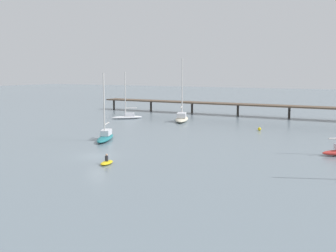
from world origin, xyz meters
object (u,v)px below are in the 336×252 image
at_px(sailboat_cream, 182,117).
at_px(dinghy_yellow, 107,162).
at_px(pier, 299,103).
at_px(sailboat_white, 127,116).
at_px(sailboat_teal, 105,136).
at_px(mooring_buoy_inner, 259,129).

relative_size(sailboat_cream, dinghy_yellow, 5.20).
bearing_deg(pier, sailboat_white, -152.35).
distance_m(sailboat_teal, mooring_buoy_inner, 26.01).
relative_size(sailboat_teal, mooring_buoy_inner, 16.91).
relative_size(sailboat_teal, dinghy_yellow, 4.06).
distance_m(pier, sailboat_cream, 24.63).
bearing_deg(sailboat_teal, sailboat_cream, 90.97).
xyz_separation_m(sailboat_teal, sailboat_cream, (-0.43, 25.21, 0.10)).
height_order(pier, sailboat_white, sailboat_white).
bearing_deg(mooring_buoy_inner, sailboat_cream, 162.94).
bearing_deg(dinghy_yellow, sailboat_cream, 104.81).
distance_m(sailboat_white, dinghy_yellow, 42.33).
bearing_deg(pier, mooring_buoy_inner, -96.29).
xyz_separation_m(sailboat_teal, dinghy_yellow, (9.50, -12.34, -0.44)).
bearing_deg(sailboat_white, pier, 27.65).
height_order(sailboat_teal, mooring_buoy_inner, sailboat_teal).
height_order(sailboat_cream, mooring_buoy_inner, sailboat_cream).
xyz_separation_m(sailboat_teal, sailboat_white, (-12.39, 23.88, -0.05)).
distance_m(pier, sailboat_teal, 44.57).
xyz_separation_m(pier, sailboat_white, (-31.29, -16.39, -2.63)).
height_order(sailboat_teal, sailboat_cream, sailboat_cream).
bearing_deg(sailboat_cream, dinghy_yellow, -75.19).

